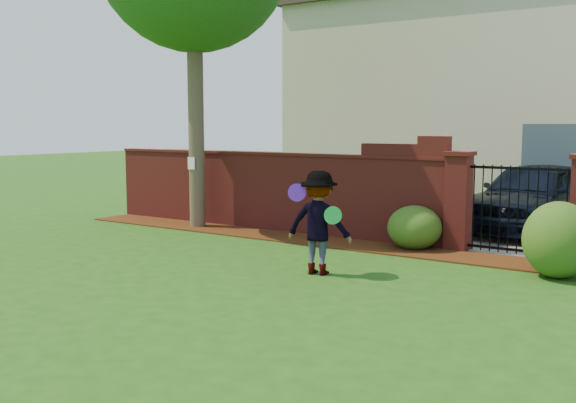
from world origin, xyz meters
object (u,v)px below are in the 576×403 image
Objects in this scene: frisbee_purple at (297,193)px; frisbee_green at (333,215)px; man at (318,223)px; car at (528,197)px.

frisbee_green is (0.54, 0.20, -0.34)m from frisbee_purple.
car is at bearing -116.57° from man.
car is at bearing 72.04° from frisbee_purple.
frisbee_green is at bearing -93.83° from car.
man is 0.35m from frisbee_green.
frisbee_green is at bearing 20.22° from frisbee_purple.
man is 0.60m from frisbee_purple.
man reaches higher than frisbee_green.
car is 6.25m from man.
car is 16.27× the size of frisbee_purple.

